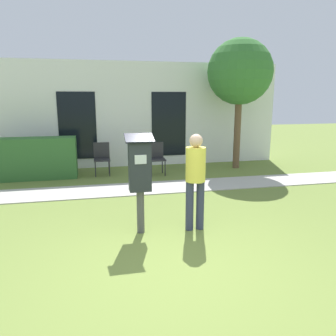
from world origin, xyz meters
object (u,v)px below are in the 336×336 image
object	(u,v)px
parking_meter	(140,171)
outdoor_chair_left	(102,156)
person_standing	(195,175)
outdoor_chair_middle	(156,156)

from	to	relation	value
parking_meter	outdoor_chair_left	world-z (taller)	parking_meter
person_standing	outdoor_chair_left	bearing A→B (deg)	126.54
parking_meter	outdoor_chair_left	bearing A→B (deg)	96.74
person_standing	outdoor_chair_middle	distance (m)	4.05
person_standing	outdoor_chair_middle	size ratio (longest dim) A/B	1.76
person_standing	parking_meter	bearing A→B (deg)	-165.68
parking_meter	outdoor_chair_middle	xyz separation A→B (m)	(1.00, 3.96, -0.49)
outdoor_chair_left	outdoor_chair_middle	distance (m)	1.53
parking_meter	outdoor_chair_middle	size ratio (longest dim) A/B	1.77
parking_meter	person_standing	distance (m)	0.89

